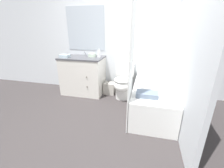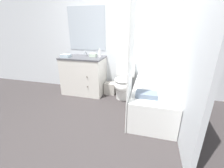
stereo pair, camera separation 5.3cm
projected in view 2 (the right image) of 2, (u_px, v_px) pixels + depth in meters
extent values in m
plane|color=#383333|center=(92.00, 132.00, 2.24)|extent=(14.00, 14.00, 0.00)
cube|color=silver|center=(118.00, 38.00, 3.29)|extent=(8.00, 0.05, 2.50)
cube|color=#B2BCC6|center=(86.00, 29.00, 3.37)|extent=(0.88, 0.01, 0.93)
cube|color=silver|center=(186.00, 43.00, 2.24)|extent=(0.05, 2.63, 2.50)
cube|color=silver|center=(84.00, 76.00, 3.48)|extent=(0.93, 0.58, 0.82)
cube|color=#4C4C51|center=(83.00, 58.00, 3.33)|extent=(0.95, 0.60, 0.03)
cylinder|color=white|center=(83.00, 59.00, 3.35)|extent=(0.32, 0.32, 0.10)
sphere|color=#382D23|center=(87.00, 77.00, 3.13)|extent=(0.02, 0.02, 0.02)
sphere|color=#382D23|center=(88.00, 87.00, 3.21)|extent=(0.02, 0.02, 0.02)
cylinder|color=silver|center=(86.00, 54.00, 3.50)|extent=(0.04, 0.04, 0.04)
cylinder|color=silver|center=(86.00, 52.00, 3.44)|extent=(0.02, 0.11, 0.09)
cylinder|color=silver|center=(84.00, 54.00, 3.51)|extent=(0.03, 0.03, 0.04)
cylinder|color=silver|center=(89.00, 54.00, 3.49)|extent=(0.03, 0.03, 0.04)
cylinder|color=white|center=(123.00, 93.00, 3.28)|extent=(0.31, 0.31, 0.24)
ellipsoid|color=white|center=(123.00, 85.00, 3.15)|extent=(0.37, 0.46, 0.28)
torus|color=white|center=(123.00, 80.00, 3.12)|extent=(0.37, 0.37, 0.04)
cube|color=white|center=(126.00, 69.00, 3.35)|extent=(0.40, 0.18, 0.33)
ellipsoid|color=white|center=(123.00, 79.00, 3.11)|extent=(0.35, 0.44, 0.02)
cube|color=white|center=(153.00, 99.00, 2.74)|extent=(0.70, 1.52, 0.49)
cube|color=#ACB1B2|center=(154.00, 87.00, 2.65)|extent=(0.58, 1.40, 0.01)
cube|color=white|center=(130.00, 63.00, 2.04)|extent=(0.02, 0.43, 2.02)
cube|color=#B7B2A8|center=(110.00, 88.00, 3.50)|extent=(0.25, 0.21, 0.27)
cube|color=silver|center=(93.00, 55.00, 3.32)|extent=(0.14, 0.11, 0.07)
ellipsoid|color=white|center=(93.00, 53.00, 3.30)|extent=(0.07, 0.03, 0.03)
cylinder|color=white|center=(100.00, 54.00, 3.26)|extent=(0.07, 0.07, 0.16)
cylinder|color=silver|center=(100.00, 49.00, 3.22)|extent=(0.04, 0.04, 0.03)
cube|color=silver|center=(66.00, 56.00, 3.26)|extent=(0.20, 0.15, 0.06)
cube|color=slate|center=(147.00, 94.00, 2.25)|extent=(0.32, 0.21, 0.07)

